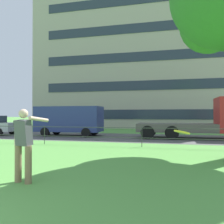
{
  "coord_description": "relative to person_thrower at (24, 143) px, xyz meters",
  "views": [
    {
      "loc": [
        4.13,
        -1.67,
        1.62
      ],
      "look_at": [
        2.02,
        6.95,
        1.72
      ],
      "focal_mm": 38.78,
      "sensor_mm": 36.0,
      "label": 1
    }
  ],
  "objects": [
    {
      "name": "frisbee",
      "position": [
        3.59,
        -0.8,
        0.37
      ],
      "size": [
        0.37,
        0.37,
        0.09
      ],
      "color": "yellow"
    },
    {
      "name": "person_thrower",
      "position": [
        0.0,
        0.0,
        0.0
      ],
      "size": [
        0.63,
        0.75,
        1.75
      ],
      "color": "#846B4C",
      "rests_on": "ground"
    },
    {
      "name": "panel_van_right",
      "position": [
        -4.16,
        12.1,
        0.32
      ],
      "size": [
        5.02,
        2.14,
        2.24
      ],
      "color": "navy",
      "rests_on": "ground"
    },
    {
      "name": "street_strip",
      "position": [
        -0.72,
        11.92,
        -0.94
      ],
      "size": [
        80.0,
        6.63,
        0.01
      ],
      "primitive_type": "cube",
      "color": "#565454",
      "rests_on": "ground"
    },
    {
      "name": "flatbed_truck_center",
      "position": [
        5.9,
        12.05,
        0.27
      ],
      "size": [
        7.3,
        2.42,
        2.75
      ],
      "color": "#B22323",
      "rests_on": "ground"
    },
    {
      "name": "apartment_building_background",
      "position": [
        0.57,
        27.58,
        9.19
      ],
      "size": [
        29.0,
        10.5,
        20.26
      ],
      "color": "#ADA393",
      "rests_on": "ground"
    },
    {
      "name": "park_fence",
      "position": [
        -0.72,
        7.06,
        -0.27
      ],
      "size": [
        37.92,
        0.04,
        1.0
      ],
      "color": "#333833",
      "rests_on": "ground"
    }
  ]
}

